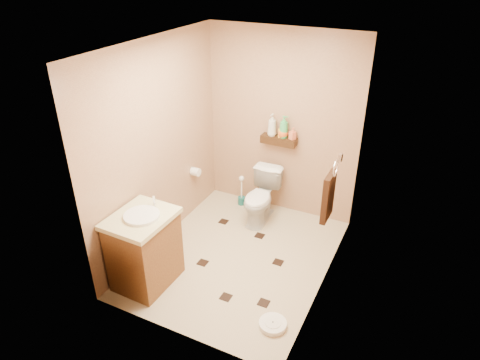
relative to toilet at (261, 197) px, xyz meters
The scene contains 19 objects.
ground 0.90m from the toilet, 84.18° to the right, with size 2.50×2.50×0.00m, color tan.
wall_back 0.96m from the toilet, 78.54° to the left, with size 2.00×0.04×2.40m, color tan.
wall_front 2.25m from the toilet, 87.67° to the right, with size 2.00×0.04×2.40m, color tan.
wall_left 1.51m from the toilet, 137.73° to the right, with size 0.04×2.50×2.40m, color tan.
wall_right 1.62m from the toilet, 37.49° to the right, with size 0.04×2.50×2.40m, color tan.
ceiling 2.23m from the toilet, 84.18° to the right, with size 2.00×2.50×0.02m, color silver.
wall_shelf 0.77m from the toilet, 75.92° to the left, with size 0.46×0.14×0.10m, color #3B2610.
floor_accents 0.96m from the toilet, 79.93° to the right, with size 1.16×1.32×0.01m.
toilet is the anchor object (origin of this frame).
vanity 1.73m from the toilet, 110.86° to the right, with size 0.57×0.69×0.95m.
bathroom_scale 1.85m from the toilet, 62.70° to the right, with size 0.31×0.31×0.05m.
toilet_brush 0.49m from the toilet, 148.55° to the left, with size 0.10×0.10×0.44m.
towel_ring 1.31m from the toilet, 30.25° to the right, with size 0.12×0.30×0.76m.
toilet_paper 0.91m from the toilet, 167.99° to the right, with size 0.12×0.11×0.12m.
bottle_a 0.94m from the toilet, 92.37° to the left, with size 0.11×0.11×0.29m, color beige.
bottle_b 0.88m from the toilet, 72.18° to the left, with size 0.07×0.07×0.15m, color #FFB235.
bottle_c 0.89m from the toilet, 67.96° to the left, with size 0.13×0.13×0.16m, color orange.
bottle_d 0.95m from the toilet, 67.20° to the left, with size 0.11×0.11×0.29m, color #38AA59.
bottle_e 0.91m from the toilet, 52.19° to the left, with size 0.07×0.07×0.15m, color #E0704A.
Camera 1 is at (1.74, -3.54, 3.17)m, focal length 32.00 mm.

